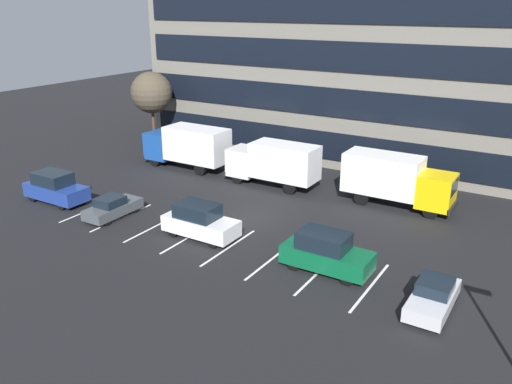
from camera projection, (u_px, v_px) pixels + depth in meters
The scene contains 12 objects.
ground_plane at pixel (247, 218), 33.87m from camera, with size 120.00×120.00×0.00m, color black.
office_building at pixel (360, 31), 44.56m from camera, with size 38.06×10.67×21.60m.
lot_markings at pixel (209, 242), 30.56m from camera, with size 19.74×5.40×0.01m.
box_truck_blue at pixel (188, 145), 43.50m from camera, with size 7.65×2.53×3.55m.
box_truck_yellow at pixel (396, 179), 35.38m from camera, with size 7.47×2.47×3.46m.
box_truck_white at pixel (274, 162), 39.28m from camera, with size 7.22×2.39×3.35m.
sedan_silver at pixel (433, 297), 23.61m from camera, with size 1.66×3.97×1.42m.
suv_navy at pixel (55, 188), 36.40m from camera, with size 4.67×1.98×2.11m.
suv_forest at pixel (326, 253), 27.00m from camera, with size 4.64×1.97×2.10m.
suv_white at pixel (200, 221), 30.91m from camera, with size 4.54×1.92×2.05m.
sedan_charcoal at pixel (112, 207), 33.91m from camera, with size 1.64×3.92×1.40m.
bare_tree at pixel (151, 93), 48.62m from camera, with size 3.82×3.82×7.17m.
Camera 1 is at (16.87, -26.32, 13.16)m, focal length 36.84 mm.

